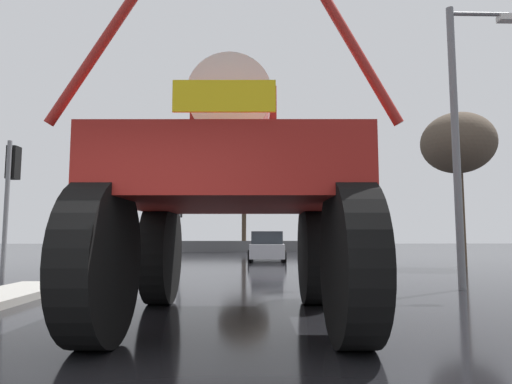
# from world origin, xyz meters

# --- Properties ---
(ground_plane) EXTENTS (120.00, 120.00, 0.00)m
(ground_plane) POSITION_xyz_m (0.00, 18.00, 0.00)
(ground_plane) COLOR black
(oversize_sprayer) EXTENTS (4.14, 5.31, 4.31)m
(oversize_sprayer) POSITION_xyz_m (1.01, 4.10, 1.91)
(oversize_sprayer) COLOR black
(oversize_sprayer) RESTS_ON ground
(sedan_ahead) EXTENTS (2.05, 4.18, 1.52)m
(sedan_ahead) POSITION_xyz_m (2.37, 20.42, 0.71)
(sedan_ahead) COLOR #B7B7BF
(sedan_ahead) RESTS_ON ground
(traffic_signal_near_left) EXTENTS (0.24, 0.54, 3.64)m
(traffic_signal_near_left) POSITION_xyz_m (-4.68, 8.52, 2.65)
(traffic_signal_near_left) COLOR slate
(traffic_signal_near_left) RESTS_ON ground
(traffic_signal_near_right) EXTENTS (0.24, 0.54, 3.81)m
(traffic_signal_near_right) POSITION_xyz_m (3.54, 8.52, 2.78)
(traffic_signal_near_right) COLOR slate
(traffic_signal_near_right) RESTS_ON ground
(traffic_signal_far_left) EXTENTS (0.24, 0.55, 3.40)m
(traffic_signal_far_left) POSITION_xyz_m (-2.85, 25.23, 2.47)
(traffic_signal_far_left) COLOR slate
(traffic_signal_far_left) RESTS_ON ground
(streetlight_near_right) EXTENTS (1.83, 0.24, 7.00)m
(streetlight_near_right) POSITION_xyz_m (6.51, 7.83, 3.93)
(streetlight_near_right) COLOR slate
(streetlight_near_right) RESTS_ON ground
(streetlight_far_left) EXTENTS (2.15, 0.24, 7.61)m
(streetlight_far_left) POSITION_xyz_m (-6.53, 25.24, 4.28)
(streetlight_far_left) COLOR slate
(streetlight_far_left) RESTS_ON ground
(bare_tree_right) EXTENTS (3.06, 3.06, 6.55)m
(bare_tree_right) POSITION_xyz_m (10.32, 15.70, 5.20)
(bare_tree_right) COLOR #473828
(bare_tree_right) RESTS_ON ground
(bare_tree_far_center) EXTENTS (4.32, 4.32, 7.62)m
(bare_tree_far_center) POSITION_xyz_m (1.18, 34.52, 5.76)
(bare_tree_far_center) COLOR #473828
(bare_tree_far_center) RESTS_ON ground
(roadside_barrier) EXTENTS (25.36, 0.24, 0.90)m
(roadside_barrier) POSITION_xyz_m (0.00, 34.45, 0.45)
(roadside_barrier) COLOR #59595B
(roadside_barrier) RESTS_ON ground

